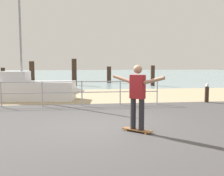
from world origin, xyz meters
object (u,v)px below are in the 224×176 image
(sailboat, at_px, (32,89))
(skateboard, at_px, (137,130))
(bollard_short, at_px, (207,95))
(skateboarder, at_px, (137,93))
(seagull, at_px, (207,85))

(sailboat, xyz_separation_m, skateboard, (3.82, -6.17, -0.45))
(sailboat, relative_size, bollard_short, 7.17)
(skateboard, bearing_deg, skateboarder, 165.96)
(bollard_short, relative_size, seagull, 1.53)
(skateboarder, bearing_deg, skateboard, -14.04)
(skateboarder, bearing_deg, seagull, 46.79)
(bollard_short, bearing_deg, sailboat, 168.04)
(seagull, bearing_deg, sailboat, 167.92)
(skateboard, height_order, skateboarder, skateboarder)
(skateboarder, xyz_separation_m, bollard_short, (4.19, 4.47, -0.66))
(sailboat, xyz_separation_m, seagull, (8.01, -1.71, 0.27))
(skateboard, distance_m, skateboarder, 0.95)
(skateboard, xyz_separation_m, skateboarder, (-0.00, 0.00, 0.95))
(sailboat, xyz_separation_m, skateboarder, (3.82, -6.17, 0.50))
(skateboard, height_order, seagull, seagull)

